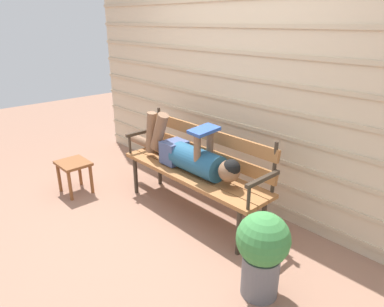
{
  "coord_description": "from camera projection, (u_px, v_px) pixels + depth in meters",
  "views": [
    {
      "loc": [
        2.2,
        -1.9,
        1.79
      ],
      "look_at": [
        0.0,
        0.12,
        0.63
      ],
      "focal_mm": 32.08,
      "sensor_mm": 36.0,
      "label": 1
    }
  ],
  "objects": [
    {
      "name": "ground_plane",
      "position": [
        183.0,
        217.0,
        3.36
      ],
      "size": [
        12.0,
        12.0,
        0.0
      ],
      "primitive_type": "plane",
      "color": "#936B56"
    },
    {
      "name": "potted_plant",
      "position": [
        262.0,
        250.0,
        2.3
      ],
      "size": [
        0.36,
        0.36,
        0.63
      ],
      "color": "slate",
      "rests_on": "ground"
    },
    {
      "name": "reclining_person",
      "position": [
        188.0,
        154.0,
        3.26
      ],
      "size": [
        1.7,
        0.27,
        0.52
      ],
      "color": "#23567A"
    },
    {
      "name": "footstool",
      "position": [
        74.0,
        169.0,
        3.75
      ],
      "size": [
        0.35,
        0.3,
        0.36
      ],
      "color": "brown",
      "rests_on": "ground"
    },
    {
      "name": "park_bench",
      "position": [
        197.0,
        165.0,
        3.3
      ],
      "size": [
        1.67,
        0.44,
        0.9
      ],
      "color": "#9E6638",
      "rests_on": "ground"
    },
    {
      "name": "house_siding",
      "position": [
        236.0,
        100.0,
        3.44
      ],
      "size": [
        4.81,
        0.08,
        2.1
      ],
      "color": "beige",
      "rests_on": "ground"
    }
  ]
}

